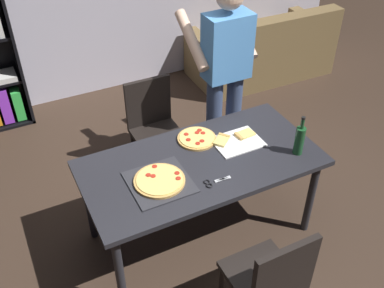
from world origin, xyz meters
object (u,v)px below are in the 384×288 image
(chair_near_camera, at_px, (271,278))
(wine_bottle, at_px, (300,140))
(dining_table, at_px, (201,169))
(chair_far_side, at_px, (154,123))
(pepperoni_pizza_on_tray, at_px, (159,181))
(couch, at_px, (262,53))
(kitchen_scissors, at_px, (213,182))
(second_pizza_plain, at_px, (197,138))
(person_serving_pizza, at_px, (225,71))

(chair_near_camera, xyz_separation_m, wine_bottle, (0.67, 0.68, 0.36))
(dining_table, relative_size, wine_bottle, 5.46)
(chair_far_side, height_order, pepperoni_pizza_on_tray, chair_far_side)
(pepperoni_pizza_on_tray, bearing_deg, couch, 42.42)
(pepperoni_pizza_on_tray, bearing_deg, kitchen_scissors, -26.68)
(pepperoni_pizza_on_tray, relative_size, second_pizza_plain, 1.39)
(chair_near_camera, distance_m, couch, 3.48)
(person_serving_pizza, relative_size, wine_bottle, 5.54)
(second_pizza_plain, bearing_deg, kitchen_scissors, -104.08)
(wine_bottle, bearing_deg, chair_far_side, 120.35)
(chair_near_camera, bearing_deg, wine_bottle, 45.51)
(pepperoni_pizza_on_tray, xyz_separation_m, wine_bottle, (1.03, -0.15, 0.10))
(chair_far_side, xyz_separation_m, couch, (1.90, 1.07, -0.21))
(dining_table, xyz_separation_m, chair_near_camera, (-0.00, -0.92, -0.16))
(person_serving_pizza, height_order, kitchen_scissors, person_serving_pizza)
(chair_far_side, xyz_separation_m, person_serving_pizza, (0.58, -0.22, 0.49))
(couch, relative_size, kitchen_scissors, 8.82)
(couch, bearing_deg, dining_table, -133.71)
(dining_table, relative_size, pepperoni_pizza_on_tray, 4.21)
(pepperoni_pizza_on_tray, height_order, kitchen_scissors, pepperoni_pizza_on_tray)
(kitchen_scissors, distance_m, second_pizza_plain, 0.50)
(second_pizza_plain, bearing_deg, couch, 43.91)
(second_pizza_plain, bearing_deg, chair_far_side, 97.28)
(chair_near_camera, distance_m, second_pizza_plain, 1.19)
(couch, xyz_separation_m, wine_bottle, (-1.23, -2.22, 0.57))
(chair_near_camera, distance_m, wine_bottle, 1.02)
(dining_table, height_order, chair_near_camera, chair_near_camera)
(chair_near_camera, height_order, second_pizza_plain, chair_near_camera)
(chair_far_side, xyz_separation_m, wine_bottle, (0.67, -1.15, 0.36))
(dining_table, height_order, kitchen_scissors, kitchen_scissors)
(couch, distance_m, wine_bottle, 2.60)
(couch, bearing_deg, second_pizza_plain, -136.09)
(couch, height_order, kitchen_scissors, couch)
(dining_table, relative_size, person_serving_pizza, 0.99)
(kitchen_scissors, bearing_deg, chair_near_camera, -87.06)
(person_serving_pizza, bearing_deg, kitchen_scissors, -123.44)
(couch, relative_size, wine_bottle, 5.42)
(couch, distance_m, pepperoni_pizza_on_tray, 3.09)
(couch, bearing_deg, pepperoni_pizza_on_tray, -137.58)
(chair_near_camera, relative_size, pepperoni_pizza_on_tray, 2.20)
(chair_near_camera, relative_size, couch, 0.53)
(chair_far_side, xyz_separation_m, second_pizza_plain, (0.09, -0.68, 0.25))
(pepperoni_pizza_on_tray, bearing_deg, chair_near_camera, -66.80)
(dining_table, bearing_deg, person_serving_pizza, 50.00)
(couch, xyz_separation_m, pepperoni_pizza_on_tray, (-2.26, -2.06, 0.46))
(chair_far_side, height_order, second_pizza_plain, chair_far_side)
(chair_far_side, bearing_deg, couch, 29.40)
(couch, distance_m, person_serving_pizza, 1.97)
(chair_far_side, bearing_deg, chair_near_camera, -90.00)
(person_serving_pizza, xyz_separation_m, wine_bottle, (0.09, -0.93, -0.13))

